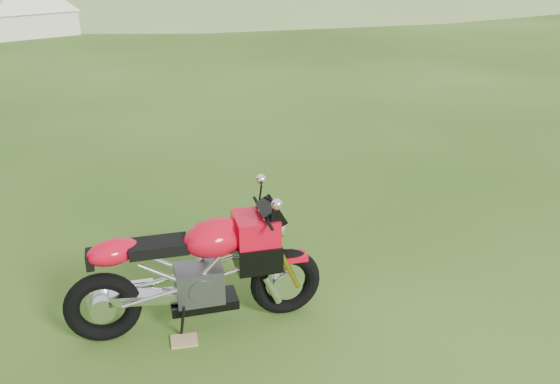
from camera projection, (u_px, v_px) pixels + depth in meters
ground at (318, 283)px, 6.39m from camera, size 120.00×120.00×0.00m
sport_motorcycle at (195, 262)px, 5.47m from camera, size 2.25×1.19×1.31m
plywood_board at (184, 341)px, 5.49m from camera, size 0.29×0.26×0.02m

